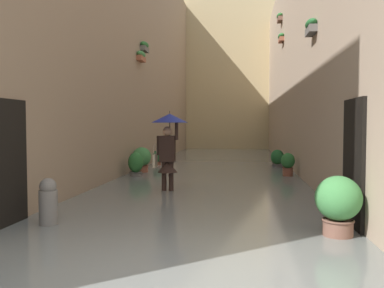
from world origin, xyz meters
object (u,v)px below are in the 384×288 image
potted_plant_far_right (157,159)px  mooring_bollard (48,206)px  potted_plant_far_left (288,165)px  potted_plant_near_left (338,205)px  potted_plant_near_right (142,160)px  person_wading (168,139)px  potted_plant_mid_right (136,165)px  potted_plant_mid_left (277,160)px

potted_plant_far_right → mooring_bollard: 9.91m
potted_plant_far_left → potted_plant_near_left: bearing=89.5°
potted_plant_near_left → potted_plant_near_right: bearing=-57.1°
potted_plant_near_left → potted_plant_far_right: 11.12m
person_wading → potted_plant_mid_right: size_ratio=2.37×
potted_plant_far_left → potted_plant_far_right: potted_plant_far_left is taller
potted_plant_near_left → potted_plant_far_right: (4.84, -10.01, -0.20)m
person_wading → potted_plant_far_right: size_ratio=2.86×
person_wading → potted_plant_mid_right: (1.57, -2.71, -0.96)m
person_wading → potted_plant_far_left: size_ratio=2.42×
potted_plant_near_left → mooring_bollard: bearing=-1.3°
potted_plant_near_right → potted_plant_mid_left: bearing=-155.6°
mooring_bollard → potted_plant_far_left: bearing=-123.6°
mooring_bollard → potted_plant_far_right: bearing=-88.4°
potted_plant_near_left → mooring_bollard: (4.56, -0.11, -0.14)m
potted_plant_near_right → potted_plant_far_left: bearing=174.9°
potted_plant_far_left → potted_plant_far_right: size_ratio=1.18×
person_wading → potted_plant_near_left: size_ratio=2.07×
mooring_bollard → potted_plant_mid_right: bearing=-88.0°
potted_plant_mid_right → potted_plant_mid_left: 5.78m
person_wading → mooring_bollard: size_ratio=2.34×
potted_plant_near_left → person_wading: bearing=-49.0°
potted_plant_near_right → potted_plant_far_right: bearing=-90.4°
potted_plant_mid_left → potted_plant_far_left: bearing=92.2°
potted_plant_near_right → mooring_bollard: potted_plant_near_right is taller
potted_plant_mid_right → potted_plant_mid_left: (-4.75, -3.29, -0.04)m
person_wading → potted_plant_mid_left: 6.87m
potted_plant_far_left → mooring_bollard: size_ratio=0.97×
potted_plant_far_right → potted_plant_mid_left: 4.81m
potted_plant_far_right → mooring_bollard: mooring_bollard is taller
potted_plant_near_left → potted_plant_mid_right: 8.00m
potted_plant_mid_right → potted_plant_far_right: (0.06, -3.60, -0.08)m
potted_plant_far_right → potted_plant_mid_right: bearing=90.9°
potted_plant_near_left → potted_plant_mid_left: 9.71m
potted_plant_mid_right → potted_plant_far_left: size_ratio=1.02×
potted_plant_near_right → mooring_bollard: bearing=92.3°
potted_plant_far_left → potted_plant_mid_left: bearing=-87.8°
potted_plant_mid_right → potted_plant_far_left: bearing=-172.2°
potted_plant_mid_right → potted_plant_mid_left: potted_plant_mid_right is taller
person_wading → potted_plant_near_right: size_ratio=2.12×
potted_plant_near_left → potted_plant_far_left: 7.08m
person_wading → potted_plant_near_right: 4.24m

